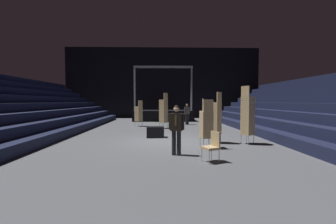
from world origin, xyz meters
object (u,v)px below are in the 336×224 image
(chair_stack_rear_left, at_px, (248,115))
(crew_worker_near_stage, at_px, (187,113))
(chair_stack_front_right, at_px, (139,113))
(loose_chair_near_man, at_px, (212,145))
(chair_stack_front_left, at_px, (205,112))
(stage_riser, at_px, (163,114))
(equipment_road_case, at_px, (155,132))
(man_with_tie, at_px, (176,127))
(chair_stack_mid_left, at_px, (164,111))
(chair_stack_mid_right, at_px, (215,118))
(chair_stack_mid_centre, at_px, (206,124))

(chair_stack_rear_left, bearing_deg, crew_worker_near_stage, 159.76)
(chair_stack_front_right, xyz_separation_m, loose_chair_near_man, (3.33, -10.00, -0.45))
(chair_stack_front_left, xyz_separation_m, crew_worker_near_stage, (-1.41, 0.32, -0.10))
(stage_riser, distance_m, crew_worker_near_stage, 4.52)
(chair_stack_front_left, bearing_deg, equipment_road_case, -27.20)
(man_with_tie, distance_m, chair_stack_mid_left, 7.80)
(chair_stack_mid_right, relative_size, equipment_road_case, 2.56)
(chair_stack_rear_left, height_order, loose_chair_near_man, chair_stack_rear_left)
(equipment_road_case, bearing_deg, man_with_tie, -77.55)
(chair_stack_front_right, distance_m, chair_stack_rear_left, 9.05)
(stage_riser, xyz_separation_m, loose_chair_near_man, (1.44, -15.20, -0.06))
(chair_stack_rear_left, height_order, equipment_road_case, chair_stack_rear_left)
(crew_worker_near_stage, distance_m, loose_chair_near_man, 11.14)
(man_with_tie, relative_size, chair_stack_mid_left, 0.71)
(loose_chair_near_man, bearing_deg, stage_riser, -19.89)
(man_with_tie, xyz_separation_m, chair_stack_mid_left, (-0.39, 7.79, 0.24))
(chair_stack_mid_right, xyz_separation_m, crew_worker_near_stage, (-0.37, 7.96, -0.18))
(chair_stack_front_left, height_order, loose_chair_near_man, chair_stack_front_left)
(chair_stack_front_right, bearing_deg, chair_stack_mid_right, -109.39)
(crew_worker_near_stage, bearing_deg, loose_chair_near_man, 52.98)
(man_with_tie, xyz_separation_m, chair_stack_front_right, (-2.27, 9.13, -0.01))
(chair_stack_mid_left, bearing_deg, chair_stack_mid_centre, -126.74)
(chair_stack_front_right, height_order, crew_worker_near_stage, chair_stack_front_right)
(chair_stack_front_right, relative_size, equipment_road_case, 2.18)
(chair_stack_mid_left, bearing_deg, man_with_tie, -138.27)
(chair_stack_front_right, relative_size, chair_stack_rear_left, 0.77)
(man_with_tie, distance_m, chair_stack_rear_left, 3.86)
(equipment_road_case, bearing_deg, loose_chair_near_man, -68.00)
(chair_stack_front_left, distance_m, chair_stack_rear_left, 7.94)
(man_with_tie, height_order, equipment_road_case, man_with_tie)
(chair_stack_mid_left, height_order, chair_stack_mid_right, chair_stack_mid_left)
(stage_riser, bearing_deg, loose_chair_near_man, -84.59)
(stage_riser, distance_m, loose_chair_near_man, 15.27)
(chair_stack_front_left, bearing_deg, chair_stack_front_right, -76.17)
(chair_stack_mid_right, bearing_deg, man_with_tie, -179.39)
(stage_riser, bearing_deg, crew_worker_near_stage, -64.79)
(chair_stack_mid_right, relative_size, crew_worker_near_stage, 1.34)
(crew_worker_near_stage, bearing_deg, chair_stack_mid_left, 17.27)
(stage_riser, bearing_deg, chair_stack_mid_right, -79.21)
(chair_stack_mid_centre, bearing_deg, chair_stack_front_right, 103.84)
(chair_stack_mid_centre, bearing_deg, chair_stack_front_left, 68.84)
(stage_riser, xyz_separation_m, chair_stack_mid_left, (-0.02, -6.53, 0.65))
(man_with_tie, height_order, chair_stack_mid_right, chair_stack_mid_right)
(crew_worker_near_stage, relative_size, equipment_road_case, 1.91)
(man_with_tie, height_order, chair_stack_rear_left, chair_stack_rear_left)
(man_with_tie, distance_m, crew_worker_near_stage, 10.37)
(chair_stack_mid_right, distance_m, equipment_road_case, 3.32)
(chair_stack_mid_centre, relative_size, loose_chair_near_man, 2.08)
(chair_stack_mid_left, distance_m, chair_stack_rear_left, 6.87)
(stage_riser, height_order, chair_stack_mid_left, stage_riser)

